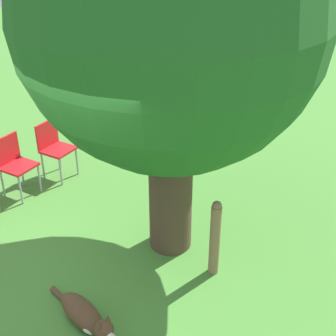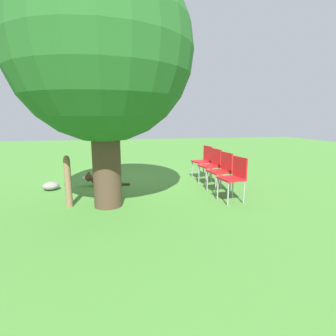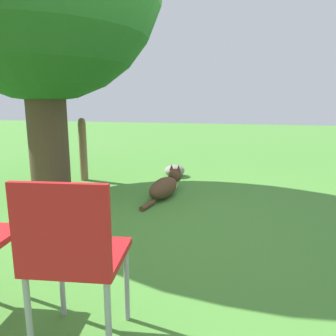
{
  "view_description": "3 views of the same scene",
  "coord_description": "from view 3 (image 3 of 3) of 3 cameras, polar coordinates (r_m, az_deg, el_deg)",
  "views": [
    {
      "loc": [
        3.4,
        -2.6,
        3.73
      ],
      "look_at": [
        0.5,
        1.03,
        1.13
      ],
      "focal_mm": 50.0,
      "sensor_mm": 36.0,
      "label": 1
    },
    {
      "loc": [
        0.34,
        6.02,
        1.65
      ],
      "look_at": [
        -0.81,
        0.53,
        0.58
      ],
      "focal_mm": 28.0,
      "sensor_mm": 36.0,
      "label": 2
    },
    {
      "loc": [
        -3.36,
        -1.56,
        1.23
      ],
      "look_at": [
        0.48,
        -0.56,
        0.42
      ],
      "focal_mm": 35.0,
      "sensor_mm": 36.0,
      "label": 3
    }
  ],
  "objects": [
    {
      "name": "ground_plane",
      "position": [
        3.91,
        -9.88,
        -6.94
      ],
      "size": [
        30.0,
        30.0,
        0.0
      ],
      "primitive_type": "plane",
      "color": "#478433"
    },
    {
      "name": "dog",
      "position": [
        4.29,
        -0.4,
        -3.16
      ],
      "size": [
        1.15,
        0.36,
        0.37
      ],
      "rotation": [
        0.0,
        0.0,
        6.13
      ],
      "color": "#513823",
      "rests_on": "ground_plane"
    },
    {
      "name": "fence_post",
      "position": [
        5.28,
        -14.58,
        3.19
      ],
      "size": [
        0.12,
        0.12,
        0.98
      ],
      "color": "#846647",
      "rests_on": "ground_plane"
    },
    {
      "name": "red_chair_0",
      "position": [
        1.65,
        -16.23,
        -13.78
      ],
      "size": [
        0.48,
        0.5,
        0.9
      ],
      "rotation": [
        0.0,
        0.0,
        0.15
      ],
      "color": "red",
      "rests_on": "ground_plane"
    },
    {
      "name": "garden_rock",
      "position": [
        5.43,
        1.14,
        -0.47
      ],
      "size": [
        0.37,
        0.33,
        0.19
      ],
      "color": "gray",
      "rests_on": "ground_plane"
    }
  ]
}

